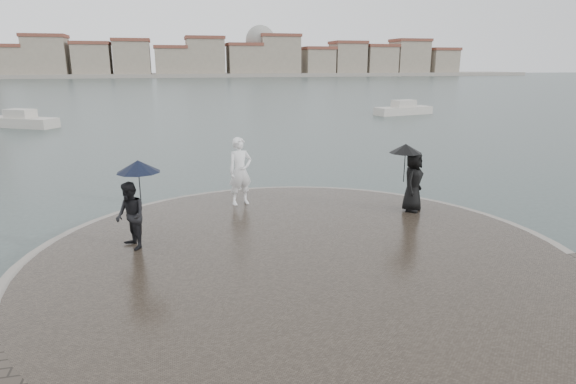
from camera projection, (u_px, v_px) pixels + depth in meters
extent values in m
plane|color=#2B3835|center=(362.00, 356.00, 7.65)|extent=(400.00, 400.00, 0.00)
cylinder|color=gray|center=(302.00, 261.00, 10.89)|extent=(12.50, 12.50, 0.32)
cylinder|color=#2D261E|center=(302.00, 260.00, 10.88)|extent=(11.90, 11.90, 0.36)
imported|color=white|center=(240.00, 171.00, 14.36)|extent=(0.84, 0.66, 2.03)
imported|color=black|center=(130.00, 216.00, 10.93)|extent=(0.86, 0.94, 1.56)
cylinder|color=black|center=(140.00, 190.00, 10.94)|extent=(0.02, 0.02, 0.90)
cone|color=black|center=(138.00, 166.00, 10.79)|extent=(0.98, 0.98, 0.28)
imported|color=black|center=(413.00, 182.00, 13.74)|extent=(0.99, 0.99, 1.74)
cylinder|color=black|center=(404.00, 166.00, 13.67)|extent=(0.02, 0.02, 0.90)
cone|color=black|center=(406.00, 148.00, 13.53)|extent=(0.93, 0.93, 0.26)
cube|color=gray|center=(172.00, 75.00, 160.13)|extent=(260.00, 20.00, 1.20)
cube|color=gray|center=(8.00, 63.00, 144.96)|extent=(10.00, 10.00, 9.00)
cube|color=brown|center=(6.00, 46.00, 143.66)|extent=(10.60, 10.60, 1.00)
cube|color=gray|center=(47.00, 58.00, 147.17)|extent=(12.00, 10.00, 12.00)
cube|color=brown|center=(44.00, 36.00, 145.49)|extent=(12.60, 10.60, 1.00)
cube|color=gray|center=(93.00, 62.00, 150.50)|extent=(11.00, 10.00, 10.00)
cube|color=brown|center=(91.00, 43.00, 149.08)|extent=(11.60, 10.60, 1.00)
cube|color=gray|center=(132.00, 60.00, 153.21)|extent=(11.00, 10.00, 11.00)
cube|color=brown|center=(131.00, 40.00, 151.66)|extent=(11.60, 10.60, 1.00)
cube|color=gray|center=(171.00, 63.00, 156.31)|extent=(10.00, 10.00, 9.00)
cube|color=brown|center=(170.00, 47.00, 155.01)|extent=(10.60, 10.60, 1.00)
cube|color=gray|center=(205.00, 58.00, 158.52)|extent=(12.00, 10.00, 12.00)
cube|color=brown|center=(204.00, 38.00, 156.84)|extent=(12.60, 10.60, 1.00)
cube|color=gray|center=(244.00, 62.00, 161.86)|extent=(11.00, 10.00, 10.00)
cube|color=brown|center=(244.00, 45.00, 160.43)|extent=(11.60, 10.60, 1.00)
cube|color=gray|center=(279.00, 57.00, 164.30)|extent=(13.00, 10.00, 13.00)
cube|color=brown|center=(279.00, 36.00, 162.49)|extent=(13.60, 10.60, 1.00)
cube|color=gray|center=(318.00, 63.00, 168.13)|extent=(10.00, 10.00, 9.00)
cube|color=brown|center=(318.00, 48.00, 166.84)|extent=(10.60, 10.60, 1.00)
cube|color=gray|center=(348.00, 60.00, 170.48)|extent=(11.00, 10.00, 11.00)
cube|color=brown|center=(348.00, 43.00, 168.92)|extent=(11.60, 10.60, 1.00)
cube|color=gray|center=(379.00, 62.00, 173.44)|extent=(11.00, 10.00, 10.00)
cube|color=brown|center=(379.00, 46.00, 172.02)|extent=(11.60, 10.60, 1.00)
cube|color=gray|center=(409.00, 59.00, 176.02)|extent=(12.00, 10.00, 12.00)
cube|color=brown|center=(410.00, 40.00, 174.34)|extent=(12.60, 10.60, 1.00)
cube|color=gray|center=(440.00, 63.00, 179.49)|extent=(10.00, 10.00, 9.00)
cube|color=brown|center=(442.00, 49.00, 178.19)|extent=(10.60, 10.60, 1.00)
sphere|color=gray|center=(260.00, 40.00, 163.33)|extent=(10.00, 10.00, 10.00)
cube|color=#B8B1A5|center=(403.00, 112.00, 43.45)|extent=(5.72, 2.76, 0.90)
cube|color=#B8B1A5|center=(404.00, 105.00, 43.29)|extent=(2.21, 1.61, 0.90)
cube|color=#B8B1A5|center=(22.00, 124.00, 34.88)|extent=(5.52, 4.24, 0.90)
cube|color=#B8B1A5|center=(20.00, 115.00, 34.73)|extent=(2.33, 2.07, 0.90)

